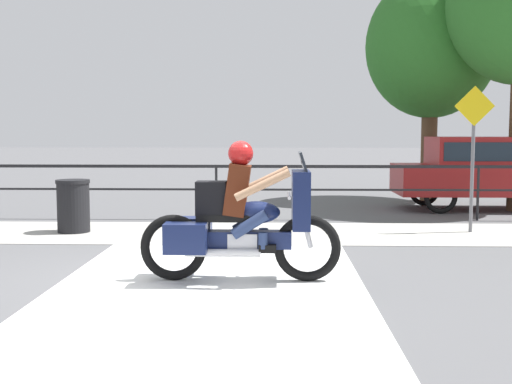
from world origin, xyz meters
The scene contains 9 objects.
ground_plane centered at (0.00, 0.00, 0.00)m, with size 120.00×120.00×0.00m, color #565659.
sidewalk_band centered at (0.00, 3.40, 0.01)m, with size 44.00×2.40×0.01m, color #A8A59E.
crosswalk_band centered at (0.43, -0.20, 0.00)m, with size 3.49×6.00×0.01m, color silver.
fence_railing centered at (0.00, 5.10, 0.85)m, with size 36.00×0.05×1.08m.
motorcycle centered at (0.76, -0.08, 0.72)m, with size 2.33×0.76×1.63m.
parked_car centered at (5.85, 6.85, 0.92)m, with size 4.21×1.64×1.61m.
trash_bin centered at (-2.30, 3.38, 0.46)m, with size 0.57×0.57×0.91m.
street_sign centered at (4.52, 3.59, 1.55)m, with size 0.67×0.06×2.49m.
tree_behind_sign centered at (4.98, 8.69, 3.79)m, with size 3.20×3.20×5.58m.
Camera 1 is at (1.17, -7.41, 1.74)m, focal length 45.00 mm.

